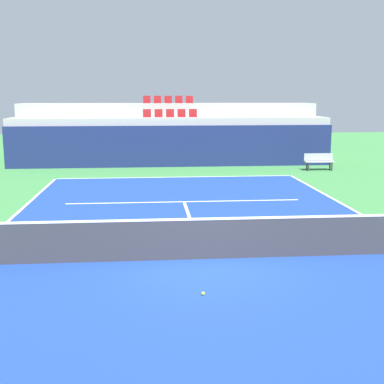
# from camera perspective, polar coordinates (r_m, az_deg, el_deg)

# --- Properties ---
(ground_plane) EXTENTS (80.00, 80.00, 0.00)m
(ground_plane) POSITION_cam_1_polar(r_m,az_deg,el_deg) (11.67, 1.36, -7.63)
(ground_plane) COLOR #387A3D
(court_surface) EXTENTS (11.00, 24.00, 0.01)m
(court_surface) POSITION_cam_1_polar(r_m,az_deg,el_deg) (11.66, 1.36, -7.61)
(court_surface) COLOR navy
(court_surface) RESTS_ON ground_plane
(baseline_far) EXTENTS (11.00, 0.10, 0.00)m
(baseline_far) POSITION_cam_1_polar(r_m,az_deg,el_deg) (23.27, -1.89, 1.70)
(baseline_far) COLOR white
(baseline_far) RESTS_ON court_surface
(service_line_far) EXTENTS (8.26, 0.10, 0.00)m
(service_line_far) POSITION_cam_1_polar(r_m,az_deg,el_deg) (17.83, -0.91, -1.11)
(service_line_far) COLOR white
(service_line_far) RESTS_ON court_surface
(centre_service_line) EXTENTS (0.10, 6.40, 0.00)m
(centre_service_line) POSITION_cam_1_polar(r_m,az_deg,el_deg) (14.72, -0.01, -3.67)
(centre_service_line) COLOR white
(centre_service_line) RESTS_ON court_surface
(back_wall) EXTENTS (17.23, 0.30, 2.17)m
(back_wall) POSITION_cam_1_polar(r_m,az_deg,el_deg) (26.71, -2.33, 5.19)
(back_wall) COLOR navy
(back_wall) RESTS_ON ground_plane
(stands_tier_lower) EXTENTS (17.23, 2.40, 2.56)m
(stands_tier_lower) POSITION_cam_1_polar(r_m,az_deg,el_deg) (28.03, -2.46, 5.85)
(stands_tier_lower) COLOR #9E9E99
(stands_tier_lower) RESTS_ON ground_plane
(stands_tier_upper) EXTENTS (17.23, 2.40, 3.28)m
(stands_tier_upper) POSITION_cam_1_polar(r_m,az_deg,el_deg) (30.40, -2.67, 6.91)
(stands_tier_upper) COLOR #9E9E99
(stands_tier_upper) RESTS_ON ground_plane
(seating_row_lower) EXTENTS (2.98, 0.44, 0.44)m
(seating_row_lower) POSITION_cam_1_polar(r_m,az_deg,el_deg) (28.04, -2.49, 8.72)
(seating_row_lower) COLOR maroon
(seating_row_lower) RESTS_ON stands_tier_lower
(seating_row_upper) EXTENTS (2.98, 0.44, 0.44)m
(seating_row_upper) POSITION_cam_1_polar(r_m,az_deg,el_deg) (30.42, -2.71, 10.24)
(seating_row_upper) COLOR maroon
(seating_row_upper) RESTS_ON stands_tier_upper
(tennis_net) EXTENTS (11.08, 0.08, 1.07)m
(tennis_net) POSITION_cam_1_polar(r_m,az_deg,el_deg) (11.52, 1.37, -5.23)
(tennis_net) COLOR black
(tennis_net) RESTS_ON court_surface
(player_bench) EXTENTS (1.50, 0.40, 0.85)m
(player_bench) POSITION_cam_1_polar(r_m,az_deg,el_deg) (26.24, 14.20, 3.50)
(player_bench) COLOR #99999E
(player_bench) RESTS_ON ground_plane
(tennis_ball_0) EXTENTS (0.07, 0.07, 0.07)m
(tennis_ball_0) POSITION_cam_1_polar(r_m,az_deg,el_deg) (9.64, 1.27, -11.42)
(tennis_ball_0) COLOR #CCE033
(tennis_ball_0) RESTS_ON court_surface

